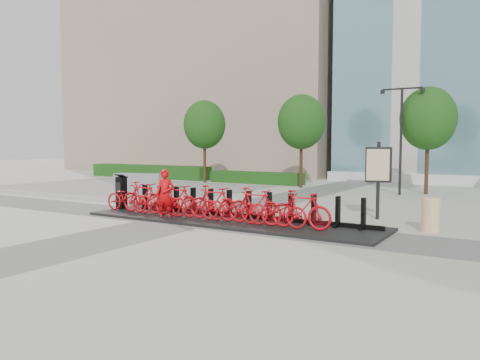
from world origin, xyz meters
The scene contains 27 objects.
ground centered at (0.00, 0.00, 0.00)m, with size 120.00×120.00×0.00m, color #A2A291.
tan_building centered at (-16.00, 26.00, 15.00)m, with size 26.00×16.00×30.00m, color tan.
gravel_patch centered at (-10.00, 7.00, 0.01)m, with size 14.00×14.00×0.00m, color gray.
curb centered at (-10.00, 1.90, 0.07)m, with size 14.00×0.25×0.15m, color #A5A5A5.
hedge_a centered at (-14.00, 13.50, 0.45)m, with size 10.00×1.40×0.90m, color #17440F.
hedge_b centered at (-5.00, 13.20, 0.35)m, with size 6.00×1.20×0.70m, color #17440F.
tree_0 centered at (-8.00, 12.00, 3.59)m, with size 2.60×2.60×5.10m.
tree_1 centered at (-1.50, 12.00, 3.59)m, with size 2.60×2.60×5.10m.
tree_2 centered at (5.00, 12.00, 3.59)m, with size 2.60×2.60×5.10m.
streetlamp centered at (4.00, 11.00, 3.13)m, with size 2.00×0.20×5.00m.
dock_pad centered at (1.30, 0.30, 0.04)m, with size 9.60×2.40×0.08m, color black.
dock_rail_posts centered at (1.36, 0.77, 0.51)m, with size 8.02×0.50×0.85m, color black, non-canonical shape.
bike_0 centered at (-2.60, -0.05, 0.55)m, with size 0.63×1.81×0.95m, color red.
bike_1 centered at (-1.88, -0.05, 0.61)m, with size 0.49×1.75×1.05m, color red.
bike_2 centered at (-1.16, -0.05, 0.55)m, with size 0.63×1.81×0.95m, color red.
bike_3 centered at (-0.44, -0.05, 0.61)m, with size 0.49×1.75×1.05m, color red.
bike_4 centered at (0.28, -0.05, 0.55)m, with size 0.63×1.81×0.95m, color red.
bike_5 centered at (1.00, -0.05, 0.61)m, with size 0.49×1.75×1.05m, color red.
bike_6 centered at (1.72, -0.05, 0.55)m, with size 0.63×1.81×0.95m, color red.
bike_7 centered at (2.44, -0.05, 0.61)m, with size 0.49×1.75×1.05m, color red.
bike_8 centered at (3.16, -0.05, 0.55)m, with size 0.63×1.81×0.95m, color red.
bike_9 centered at (3.88, -0.05, 0.61)m, with size 0.49×1.75×1.05m, color red.
kiosk centered at (-3.28, 0.36, 0.68)m, with size 0.38×0.32×1.25m.
worker_red centered at (-0.62, -0.37, 0.80)m, with size 0.58×0.38×1.60m, color red.
construction_barrel centered at (6.87, 1.81, 0.46)m, with size 0.48×0.48×0.92m, color orange.
jersey_barrier centered at (-7.38, 5.51, 0.46)m, with size 2.41×0.66×0.93m, color gray.
map_sign centered at (5.06, 3.21, 1.63)m, with size 0.79×0.38×2.46m.
Camera 1 is at (9.01, -11.59, 2.36)m, focal length 35.00 mm.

